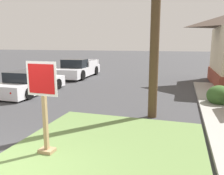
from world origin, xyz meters
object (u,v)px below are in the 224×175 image
object	(u,v)px
stop_sign	(44,108)
parked_sedan_white	(30,83)
manhole_cover	(57,134)
pickup_truck_white	(78,69)

from	to	relation	value
stop_sign	parked_sedan_white	distance (m)	7.72
manhole_cover	pickup_truck_white	bearing A→B (deg)	112.28
manhole_cover	parked_sedan_white	size ratio (longest dim) A/B	0.16
stop_sign	pickup_truck_white	size ratio (longest dim) A/B	0.42
manhole_cover	pickup_truck_white	xyz separation A→B (m)	(-4.52, 11.02, 0.61)
stop_sign	pickup_truck_white	xyz separation A→B (m)	(-4.96, 12.28, -0.57)
parked_sedan_white	pickup_truck_white	distance (m)	6.31
stop_sign	parked_sedan_white	size ratio (longest dim) A/B	0.50
manhole_cover	parked_sedan_white	world-z (taller)	parked_sedan_white
manhole_cover	pickup_truck_white	distance (m)	11.93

